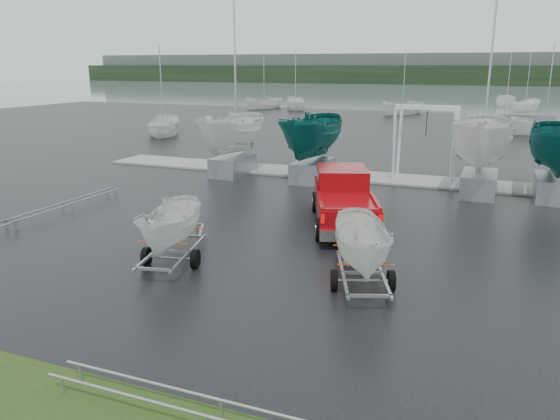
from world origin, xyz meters
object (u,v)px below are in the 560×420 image
object	(u,v)px
boat_hoist	(426,133)
trailer_parked	(169,191)
pickup_truck	(343,196)
trailer_hitched	(365,205)

from	to	relation	value
boat_hoist	trailer_parked	bearing A→B (deg)	-109.36
trailer_parked	boat_hoist	xyz separation A→B (m)	(5.59, 15.91, 0.27)
boat_hoist	pickup_truck	bearing A→B (deg)	-101.66
pickup_truck	boat_hoist	world-z (taller)	boat_hoist
trailer_hitched	boat_hoist	world-z (taller)	trailer_hitched
trailer_hitched	boat_hoist	distance (m)	15.49
trailer_parked	trailer_hitched	bearing A→B (deg)	-9.31
pickup_truck	trailer_hitched	bearing A→B (deg)	-90.00
trailer_hitched	trailer_parked	bearing A→B (deg)	163.71
pickup_truck	boat_hoist	xyz separation A→B (m)	(1.90, 9.21, 1.57)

